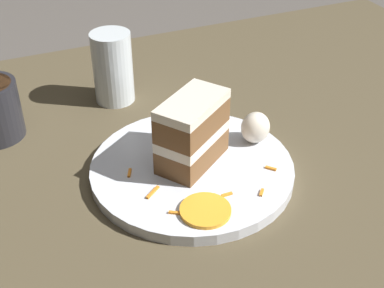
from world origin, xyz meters
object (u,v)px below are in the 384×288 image
Objects in this scene: plate at (192,169)px; drinking_glass at (113,72)px; cream_dollop at (255,127)px; orange_garnish at (205,210)px; cake_slice at (192,132)px.

plate is 0.26m from drinking_glass.
drinking_glass is (-0.04, 0.25, 0.05)m from plate.
orange_garnish is at bearing -139.34° from cream_dollop.
drinking_glass reaches higher than plate.
cream_dollop is at bearing 8.55° from plate.
cream_dollop is 0.18m from orange_garnish.
cream_dollop is at bearing 40.66° from orange_garnish.
cake_slice is 0.99× the size of drinking_glass.
orange_garnish is (-0.14, -0.12, -0.02)m from cream_dollop.
cream_dollop is 0.74× the size of orange_garnish.
orange_garnish is (-0.03, -0.11, -0.05)m from cake_slice.
drinking_glass is at bearing 122.66° from cream_dollop.
plate is 2.34× the size of drinking_glass.
plate is 0.10m from orange_garnish.
drinking_glass reaches higher than cake_slice.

